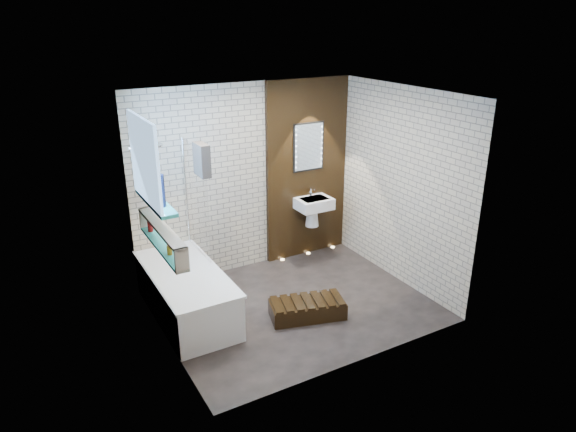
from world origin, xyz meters
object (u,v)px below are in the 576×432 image
walnut_step (307,309)px  led_mirror (309,147)px  washbasin (313,207)px  bath_screen (196,200)px  bathtub (186,293)px

walnut_step → led_mirror: bearing=58.5°
led_mirror → washbasin: bearing=-90.0°
bath_screen → led_mirror: (1.82, 0.34, 0.37)m
bath_screen → walnut_step: bath_screen is taller
bathtub → washbasin: 2.32m
washbasin → walnut_step: (-0.94, -1.37, -0.69)m
bath_screen → led_mirror: 1.89m
bathtub → walnut_step: 1.46m
bathtub → walnut_step: bathtub is taller
bathtub → led_mirror: (2.17, 0.78, 1.36)m
bathtub → led_mirror: 2.68m
led_mirror → walnut_step: bearing=-121.5°
washbasin → led_mirror: (0.00, 0.16, 0.86)m
bath_screen → led_mirror: size_ratio=2.00×
bath_screen → washbasin: size_ratio=2.41×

